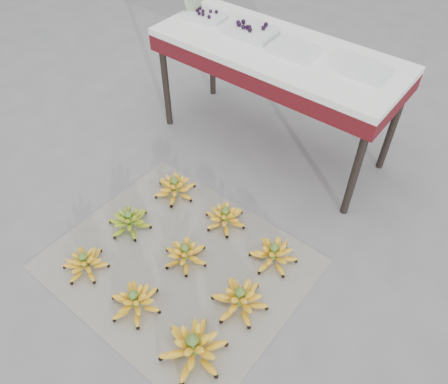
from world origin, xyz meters
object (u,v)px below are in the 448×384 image
Objects in this scene: tray_right at (294,50)px; bunch_mid_right at (240,299)px; bunch_front_right at (193,347)px; vendor_table at (277,59)px; bunch_mid_left at (129,221)px; bunch_back_center at (225,217)px; tray_far_right at (366,70)px; tray_far_left at (205,16)px; bunch_back_right at (273,254)px; bunch_front_center at (135,301)px; tray_left at (251,31)px; bunch_front_left at (85,263)px; bunch_mid_center at (185,254)px; glass_jar at (193,2)px; newspaper_mat at (179,264)px; bunch_back_left at (175,188)px.

bunch_mid_right is at bearing -67.14° from tray_right.
bunch_front_right is 0.26× the size of vendor_table.
bunch_back_center is at bearing 29.35° from bunch_mid_left.
bunch_back_center is 1.08m from tray_far_right.
tray_far_left is 0.66m from tray_right.
bunch_back_right is at bearing -60.38° from tray_right.
bunch_back_center is 1.17× the size of tray_far_left.
bunch_front_center is 0.97× the size of tray_left.
tray_right is at bearing -2.16° from tray_far_left.
tray_right reaches higher than bunch_front_left.
bunch_mid_center is at bearing -85.52° from tray_right.
bunch_back_right reaches higher than bunch_front_left.
bunch_back_center is at bearing -45.41° from tray_far_left.
bunch_back_center is at bearing 138.20° from bunch_front_right.
glass_jar reaches higher than bunch_mid_center.
bunch_front_center is 0.51m from bunch_mid_left.
newspaper_mat is at bearing 160.83° from bunch_front_right.
bunch_front_right is 1.24× the size of bunch_back_left.
bunch_front_left is at bearing -126.41° from bunch_mid_center.
bunch_front_left reaches higher than newspaper_mat.
tray_far_left is (-1.13, 1.13, 0.67)m from bunch_mid_right.
glass_jar is at bearing 112.59° from bunch_front_center.
glass_jar is at bearing 150.47° from bunch_front_right.
bunch_mid_right is 0.53m from bunch_back_center.
tray_right is at bearing 128.20° from bunch_front_right.
tray_far_right is at bearing 66.95° from bunch_back_left.
newspaper_mat is at bearing -14.54° from bunch_mid_left.
newspaper_mat is 4.42× the size of bunch_mid_left.
glass_jar reaches higher than bunch_back_center.
tray_left is at bearing 174.53° from vendor_table.
tray_far_left is at bearing -179.45° from tray_left.
tray_far_left reaches higher than tray_right.
bunch_mid_left is 0.78m from bunch_mid_right.
tray_far_left reaches higher than bunch_mid_right.
newspaper_mat is 0.38m from bunch_mid_left.
bunch_front_center is 0.72× the size of bunch_front_right.
newspaper_mat is 0.84× the size of vendor_table.
vendor_table is (-0.56, 1.44, 0.56)m from bunch_front_right.
bunch_front_center is at bearing -144.36° from bunch_back_right.
bunch_back_right is 1.35× the size of tray_far_right.
bunch_front_center is 0.89× the size of bunch_back_left.
bunch_mid_left is at bearing 177.23° from newspaper_mat.
newspaper_mat is 8.98× the size of glass_jar.
newspaper_mat is at bearing -99.72° from bunch_mid_center.
bunch_front_left is 0.68m from bunch_back_left.
bunch_front_center reaches higher than bunch_back_center.
bunch_mid_center is (-0.37, 0.36, -0.01)m from bunch_front_right.
tray_far_left is at bearing -179.09° from tray_far_right.
bunch_mid_right is at bearing -55.45° from tray_left.
bunch_mid_left is 1.11× the size of tray_right.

